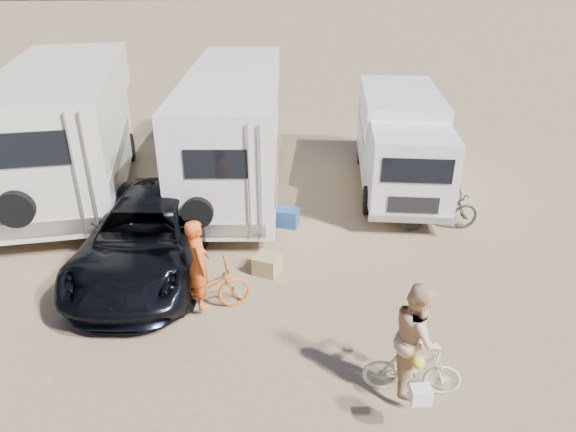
{
  "coord_description": "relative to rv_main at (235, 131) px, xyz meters",
  "views": [
    {
      "loc": [
        0.29,
        -7.06,
        6.2
      ],
      "look_at": [
        0.81,
        2.54,
        1.3
      ],
      "focal_mm": 32.76,
      "sensor_mm": 36.0,
      "label": 1
    }
  ],
  "objects": [
    {
      "name": "ground",
      "position": [
        0.44,
        -7.24,
        -1.62
      ],
      "size": [
        140.0,
        140.0,
        0.0
      ],
      "primitive_type": "plane",
      "color": "#917856",
      "rests_on": "ground"
    },
    {
      "name": "rv_main",
      "position": [
        0.0,
        0.0,
        0.0
      ],
      "size": [
        2.84,
        8.29,
        3.24
      ],
      "primitive_type": null,
      "rotation": [
        0.0,
        0.0,
        -0.05
      ],
      "color": "white",
      "rests_on": "ground"
    },
    {
      "name": "rv_left",
      "position": [
        -4.47,
        -0.26,
        0.12
      ],
      "size": [
        3.81,
        7.83,
        3.48
      ],
      "primitive_type": null,
      "rotation": [
        0.0,
        0.0,
        0.14
      ],
      "color": "#F0EACD",
      "rests_on": "ground"
    },
    {
      "name": "box_truck",
      "position": [
        4.66,
        -0.45,
        -0.33
      ],
      "size": [
        2.93,
        6.23,
        2.59
      ],
      "primitive_type": null,
      "rotation": [
        0.0,
        0.0,
        -0.13
      ],
      "color": "silver",
      "rests_on": "ground"
    },
    {
      "name": "dark_suv",
      "position": [
        -1.72,
        -4.37,
        -0.88
      ],
      "size": [
        2.86,
        5.52,
        1.49
      ],
      "primitive_type": "imported",
      "rotation": [
        0.0,
        0.0,
        -0.08
      ],
      "color": "black",
      "rests_on": "ground"
    },
    {
      "name": "bike_man",
      "position": [
        -0.46,
        -6.07,
        -1.12
      ],
      "size": [
        2.0,
        1.1,
        1.0
      ],
      "primitive_type": "imported",
      "rotation": [
        0.0,
        0.0,
        1.82
      ],
      "color": "#CB5F1F",
      "rests_on": "ground"
    },
    {
      "name": "bike_woman",
      "position": [
        2.96,
        -8.32,
        -1.17
      ],
      "size": [
        1.56,
        0.68,
        0.91
      ],
      "primitive_type": "imported",
      "rotation": [
        0.0,
        0.0,
        1.39
      ],
      "color": "beige",
      "rests_on": "ground"
    },
    {
      "name": "rider_man",
      "position": [
        -0.46,
        -6.07,
        -0.73
      ],
      "size": [
        0.57,
        0.73,
        1.78
      ],
      "primitive_type": "imported",
      "rotation": [
        0.0,
        0.0,
        1.82
      ],
      "color": "#D95219",
      "rests_on": "ground"
    },
    {
      "name": "rider_woman",
      "position": [
        2.96,
        -8.32,
        -0.7
      ],
      "size": [
        0.84,
        1.0,
        1.84
      ],
      "primitive_type": "imported",
      "rotation": [
        0.0,
        0.0,
        1.39
      ],
      "color": "tan",
      "rests_on": "ground"
    },
    {
      "name": "bike_parked",
      "position": [
        5.04,
        -3.07,
        -1.11
      ],
      "size": [
        1.97,
        0.78,
        1.02
      ],
      "primitive_type": "imported",
      "rotation": [
        0.0,
        0.0,
        1.62
      ],
      "color": "black",
      "rests_on": "ground"
    },
    {
      "name": "cooler",
      "position": [
        1.34,
        -2.66,
        -1.4
      ],
      "size": [
        0.66,
        0.56,
        0.45
      ],
      "primitive_type": "cube",
      "rotation": [
        0.0,
        0.0,
        -0.32
      ],
      "color": "navy",
      "rests_on": "ground"
    },
    {
      "name": "crate",
      "position": [
        0.8,
        -4.78,
        -1.42
      ],
      "size": [
        0.67,
        0.67,
        0.4
      ],
      "primitive_type": "cube",
      "rotation": [
        0.0,
        0.0,
        -0.43
      ],
      "color": "#948650",
      "rests_on": "ground"
    }
  ]
}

